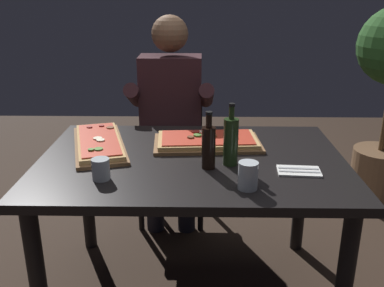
{
  "coord_description": "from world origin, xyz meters",
  "views": [
    {
      "loc": [
        0.03,
        -1.85,
        1.47
      ],
      "look_at": [
        0.0,
        0.05,
        0.79
      ],
      "focal_mm": 40.32,
      "sensor_mm": 36.0,
      "label": 1
    }
  ],
  "objects_px": {
    "dining_table": "(192,176)",
    "diner_chair": "(172,145)",
    "wine_bottle_dark": "(231,141)",
    "pizza_rectangular_left": "(99,143)",
    "oil_bottle_amber": "(209,146)",
    "tumbler_far_side": "(248,177)",
    "seated_diner": "(171,113)",
    "tumbler_near_camera": "(101,170)",
    "pizza_rectangular_front": "(207,141)"
  },
  "relations": [
    {
      "from": "dining_table",
      "to": "diner_chair",
      "type": "relative_size",
      "value": 1.61
    },
    {
      "from": "dining_table",
      "to": "wine_bottle_dark",
      "type": "bearing_deg",
      "value": -24.22
    },
    {
      "from": "pizza_rectangular_left",
      "to": "oil_bottle_amber",
      "type": "distance_m",
      "value": 0.6
    },
    {
      "from": "wine_bottle_dark",
      "to": "pizza_rectangular_left",
      "type": "bearing_deg",
      "value": 161.12
    },
    {
      "from": "pizza_rectangular_left",
      "to": "tumbler_far_side",
      "type": "xyz_separation_m",
      "value": [
        0.68,
        -0.46,
        0.03
      ]
    },
    {
      "from": "diner_chair",
      "to": "tumbler_far_side",
      "type": "bearing_deg",
      "value": -72.66
    },
    {
      "from": "oil_bottle_amber",
      "to": "seated_diner",
      "type": "height_order",
      "value": "seated_diner"
    },
    {
      "from": "tumbler_far_side",
      "to": "diner_chair",
      "type": "height_order",
      "value": "diner_chair"
    },
    {
      "from": "tumbler_near_camera",
      "to": "diner_chair",
      "type": "bearing_deg",
      "value": 78.73
    },
    {
      "from": "wine_bottle_dark",
      "to": "diner_chair",
      "type": "xyz_separation_m",
      "value": [
        -0.32,
        0.93,
        -0.36
      ]
    },
    {
      "from": "dining_table",
      "to": "oil_bottle_amber",
      "type": "xyz_separation_m",
      "value": [
        0.07,
        -0.12,
        0.2
      ]
    },
    {
      "from": "pizza_rectangular_front",
      "to": "diner_chair",
      "type": "bearing_deg",
      "value": 107.74
    },
    {
      "from": "tumbler_far_side",
      "to": "dining_table",
      "type": "bearing_deg",
      "value": 124.54
    },
    {
      "from": "wine_bottle_dark",
      "to": "pizza_rectangular_front",
      "type": "bearing_deg",
      "value": 111.49
    },
    {
      "from": "wine_bottle_dark",
      "to": "tumbler_far_side",
      "type": "distance_m",
      "value": 0.26
    },
    {
      "from": "tumbler_near_camera",
      "to": "pizza_rectangular_left",
      "type": "bearing_deg",
      "value": 103.81
    },
    {
      "from": "oil_bottle_amber",
      "to": "diner_chair",
      "type": "height_order",
      "value": "oil_bottle_amber"
    },
    {
      "from": "tumbler_near_camera",
      "to": "dining_table",
      "type": "bearing_deg",
      "value": 34.04
    },
    {
      "from": "tumbler_far_side",
      "to": "seated_diner",
      "type": "bearing_deg",
      "value": 109.16
    },
    {
      "from": "pizza_rectangular_left",
      "to": "tumbler_near_camera",
      "type": "bearing_deg",
      "value": -76.19
    },
    {
      "from": "wine_bottle_dark",
      "to": "tumbler_far_side",
      "type": "bearing_deg",
      "value": -78.2
    },
    {
      "from": "dining_table",
      "to": "oil_bottle_amber",
      "type": "bearing_deg",
      "value": -58.51
    },
    {
      "from": "pizza_rectangular_left",
      "to": "oil_bottle_amber",
      "type": "bearing_deg",
      "value": -25.91
    },
    {
      "from": "pizza_rectangular_front",
      "to": "seated_diner",
      "type": "distance_m",
      "value": 0.61
    },
    {
      "from": "pizza_rectangular_front",
      "to": "oil_bottle_amber",
      "type": "relative_size",
      "value": 2.15
    },
    {
      "from": "diner_chair",
      "to": "tumbler_near_camera",
      "type": "bearing_deg",
      "value": -101.27
    },
    {
      "from": "dining_table",
      "to": "oil_bottle_amber",
      "type": "relative_size",
      "value": 5.54
    },
    {
      "from": "pizza_rectangular_front",
      "to": "pizza_rectangular_left",
      "type": "distance_m",
      "value": 0.53
    },
    {
      "from": "dining_table",
      "to": "diner_chair",
      "type": "height_order",
      "value": "diner_chair"
    },
    {
      "from": "oil_bottle_amber",
      "to": "seated_diner",
      "type": "relative_size",
      "value": 0.19
    },
    {
      "from": "pizza_rectangular_front",
      "to": "pizza_rectangular_left",
      "type": "bearing_deg",
      "value": -176.67
    },
    {
      "from": "pizza_rectangular_front",
      "to": "oil_bottle_amber",
      "type": "bearing_deg",
      "value": -90.07
    },
    {
      "from": "tumbler_far_side",
      "to": "seated_diner",
      "type": "height_order",
      "value": "seated_diner"
    },
    {
      "from": "pizza_rectangular_front",
      "to": "tumbler_far_side",
      "type": "xyz_separation_m",
      "value": [
        0.15,
        -0.49,
        0.03
      ]
    },
    {
      "from": "wine_bottle_dark",
      "to": "tumbler_far_side",
      "type": "relative_size",
      "value": 2.53
    },
    {
      "from": "tumbler_far_side",
      "to": "seated_diner",
      "type": "relative_size",
      "value": 0.08
    },
    {
      "from": "wine_bottle_dark",
      "to": "tumbler_near_camera",
      "type": "relative_size",
      "value": 3.13
    },
    {
      "from": "dining_table",
      "to": "wine_bottle_dark",
      "type": "xyz_separation_m",
      "value": [
        0.17,
        -0.08,
        0.21
      ]
    },
    {
      "from": "diner_chair",
      "to": "seated_diner",
      "type": "relative_size",
      "value": 0.65
    },
    {
      "from": "tumbler_far_side",
      "to": "diner_chair",
      "type": "bearing_deg",
      "value": 107.34
    },
    {
      "from": "pizza_rectangular_left",
      "to": "diner_chair",
      "type": "relative_size",
      "value": 0.71
    },
    {
      "from": "pizza_rectangular_front",
      "to": "pizza_rectangular_left",
      "type": "xyz_separation_m",
      "value": [
        -0.53,
        -0.03,
        -0.0
      ]
    },
    {
      "from": "dining_table",
      "to": "seated_diner",
      "type": "height_order",
      "value": "seated_diner"
    },
    {
      "from": "tumbler_far_side",
      "to": "diner_chair",
      "type": "relative_size",
      "value": 0.13
    },
    {
      "from": "wine_bottle_dark",
      "to": "tumbler_near_camera",
      "type": "xyz_separation_m",
      "value": [
        -0.54,
        -0.17,
        -0.07
      ]
    },
    {
      "from": "diner_chair",
      "to": "pizza_rectangular_left",
      "type": "bearing_deg",
      "value": -113.66
    },
    {
      "from": "wine_bottle_dark",
      "to": "oil_bottle_amber",
      "type": "xyz_separation_m",
      "value": [
        -0.1,
        -0.04,
        -0.01
      ]
    },
    {
      "from": "tumbler_near_camera",
      "to": "tumbler_far_side",
      "type": "relative_size",
      "value": 0.81
    },
    {
      "from": "pizza_rectangular_left",
      "to": "seated_diner",
      "type": "bearing_deg",
      "value": 62.24
    },
    {
      "from": "wine_bottle_dark",
      "to": "diner_chair",
      "type": "distance_m",
      "value": 1.05
    }
  ]
}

